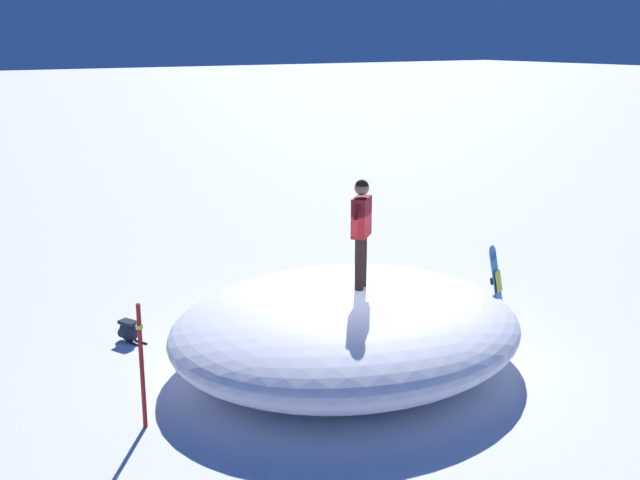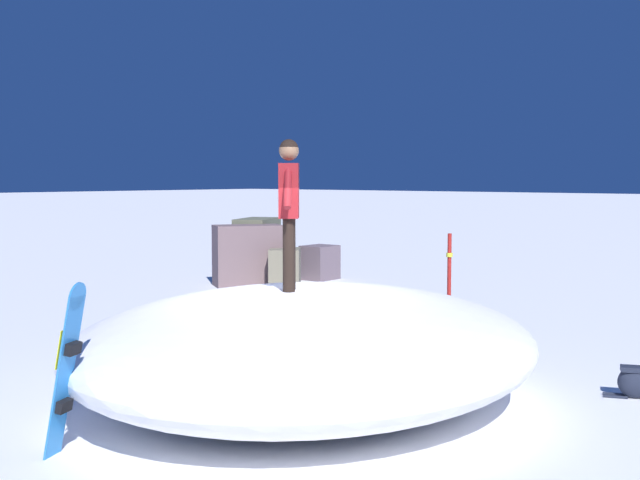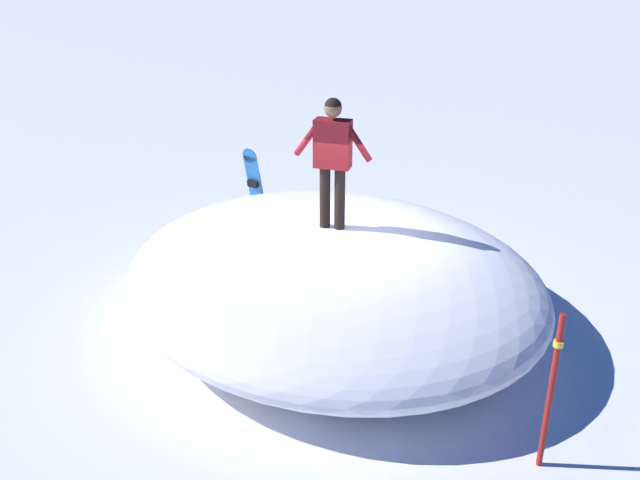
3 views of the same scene
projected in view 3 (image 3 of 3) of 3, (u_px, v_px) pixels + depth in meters
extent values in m
plane|color=white|center=(349.00, 311.00, 10.21)|extent=(240.00, 240.00, 0.00)
ellipsoid|color=white|center=(332.00, 278.00, 9.68)|extent=(6.73, 6.16, 1.32)
cylinder|color=black|center=(340.00, 198.00, 9.39)|extent=(0.14, 0.14, 0.83)
cylinder|color=black|center=(325.00, 197.00, 9.44)|extent=(0.14, 0.14, 0.83)
cube|color=maroon|center=(333.00, 144.00, 9.11)|extent=(0.49, 0.47, 0.62)
sphere|color=#936B4C|center=(333.00, 108.00, 8.92)|extent=(0.23, 0.23, 0.23)
cylinder|color=maroon|center=(358.00, 142.00, 9.00)|extent=(0.36, 0.32, 0.51)
cylinder|color=maroon|center=(308.00, 137.00, 9.17)|extent=(0.36, 0.32, 0.51)
sphere|color=black|center=(333.00, 106.00, 8.91)|extent=(0.22, 0.22, 0.22)
cube|color=#2672BF|center=(257.00, 197.00, 12.08)|extent=(0.38, 0.41, 1.53)
cylinder|color=#2672BF|center=(250.00, 156.00, 11.64)|extent=(0.28, 0.18, 0.27)
cube|color=yellow|center=(256.00, 182.00, 11.95)|extent=(0.24, 0.17, 0.37)
cube|color=black|center=(253.00, 184.00, 11.89)|extent=(0.21, 0.16, 0.12)
cube|color=black|center=(258.00, 212.00, 12.20)|extent=(0.21, 0.16, 0.12)
cylinder|color=#A51E19|center=(550.00, 393.00, 7.03)|extent=(0.06, 0.06, 1.78)
cylinder|color=yellow|center=(558.00, 344.00, 6.79)|extent=(0.10, 0.10, 0.06)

